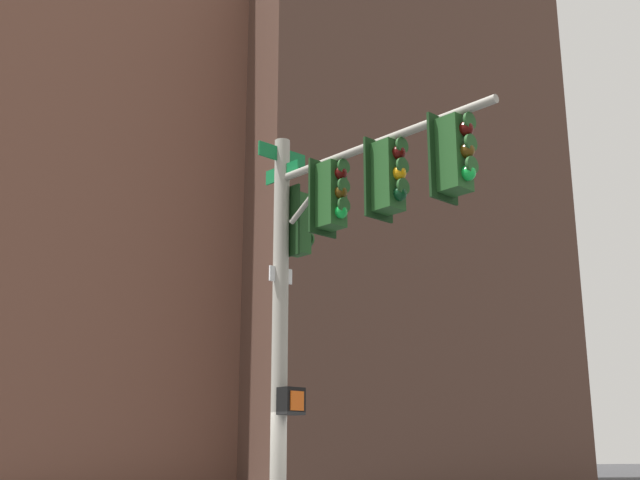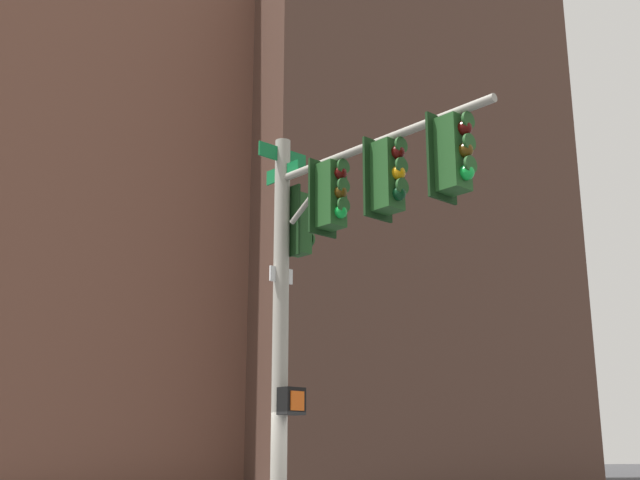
% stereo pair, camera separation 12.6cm
% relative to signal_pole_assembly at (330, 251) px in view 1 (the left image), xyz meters
% --- Properties ---
extents(signal_pole_assembly, '(2.15, 4.17, 6.85)m').
position_rel_signal_pole_assembly_xyz_m(signal_pole_assembly, '(0.00, 0.00, 0.00)').
color(signal_pole_assembly, '#9E998C').
rests_on(signal_pole_assembly, ground_plane).
extents(building_brick_nearside, '(22.13, 21.50, 53.36)m').
position_rel_signal_pole_assembly_xyz_m(building_brick_nearside, '(0.05, 45.37, 21.88)').
color(building_brick_nearside, brown).
rests_on(building_brick_nearside, ground_plane).
extents(building_brick_midblock, '(18.86, 17.01, 32.53)m').
position_rel_signal_pole_assembly_xyz_m(building_brick_midblock, '(16.60, 36.02, 11.47)').
color(building_brick_midblock, '#4C3328').
rests_on(building_brick_midblock, ground_plane).
extents(building_glass_tower, '(22.49, 33.24, 58.06)m').
position_rel_signal_pole_assembly_xyz_m(building_glass_tower, '(-6.09, 55.98, 24.23)').
color(building_glass_tower, '#7A99B2').
rests_on(building_glass_tower, ground_plane).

